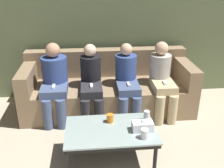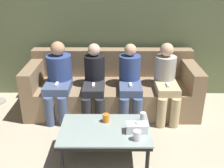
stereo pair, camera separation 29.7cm
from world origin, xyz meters
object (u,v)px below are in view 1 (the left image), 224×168
cup_near_right (147,116)px  cup_far_center (145,134)px  coffee_table (111,132)px  couch (108,89)px  cup_near_left (110,118)px  tissue_box (143,126)px  seated_person_left_end (55,79)px  seated_person_mid_right (127,80)px  seated_person_right_end (162,78)px  seated_person_mid_left (91,81)px

cup_near_right → cup_far_center: (-0.09, -0.33, -0.01)m
coffee_table → cup_near_right: bearing=18.1°
couch → cup_near_right: 1.17m
cup_near_right → cup_near_left: bearing=178.8°
couch → cup_far_center: (0.25, -1.44, 0.16)m
tissue_box → seated_person_left_end: bearing=132.9°
couch → tissue_box: 1.33m
coffee_table → cup_far_center: 0.39m
cup_near_left → tissue_box: size_ratio=0.43×
tissue_box → seated_person_mid_right: bearing=90.5°
seated_person_mid_right → seated_person_right_end: 0.50m
cup_near_left → seated_person_mid_left: seated_person_mid_left is taller
seated_person_left_end → seated_person_mid_right: (1.01, -0.03, -0.03)m
cup_near_left → cup_far_center: (0.32, -0.34, 0.00)m
cup_near_right → cup_far_center: size_ratio=1.16×
cup_near_right → cup_far_center: cup_near_right is taller
seated_person_left_end → cup_near_left: bearing=-52.4°
cup_near_right → seated_person_mid_left: bearing=124.6°
tissue_box → seated_person_mid_left: (-0.51, 1.05, 0.08)m
coffee_table → seated_person_right_end: 1.32m
coffee_table → seated_person_right_end: size_ratio=0.92×
tissue_box → coffee_table: bearing=171.1°
tissue_box → seated_person_mid_right: size_ratio=0.21×
couch → coffee_table: bearing=-93.3°
cup_far_center → seated_person_left_end: seated_person_left_end is taller
seated_person_right_end → tissue_box: bearing=-114.9°
coffee_table → tissue_box: (0.33, -0.05, 0.09)m
coffee_table → seated_person_right_end: seated_person_right_end is taller
couch → seated_person_mid_right: seated_person_mid_right is taller
tissue_box → cup_far_center: bearing=-93.3°
seated_person_left_end → seated_person_mid_right: 1.01m
cup_near_left → tissue_box: 0.38m
couch → tissue_box: size_ratio=11.23×
cup_far_center → tissue_box: bearing=86.7°
cup_far_center → seated_person_right_end: 1.31m
coffee_table → tissue_box: size_ratio=4.39×
cup_near_right → seated_person_mid_right: size_ratio=0.12×
couch → seated_person_left_end: size_ratio=2.31×
seated_person_mid_right → couch: bearing=136.7°
couch → coffee_table: 1.25m
couch → seated_person_right_end: 0.83m
cup_near_left → tissue_box: tissue_box is taller
seated_person_mid_left → tissue_box: bearing=-64.0°
tissue_box → seated_person_mid_left: seated_person_mid_left is taller
seated_person_right_end → cup_near_right: bearing=-115.1°
seated_person_left_end → seated_person_right_end: seated_person_left_end is taller
seated_person_left_end → seated_person_right_end: (1.51, -0.03, -0.02)m
coffee_table → seated_person_left_end: bearing=123.3°
seated_person_left_end → seated_person_right_end: 1.51m
seated_person_right_end → couch: bearing=162.7°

